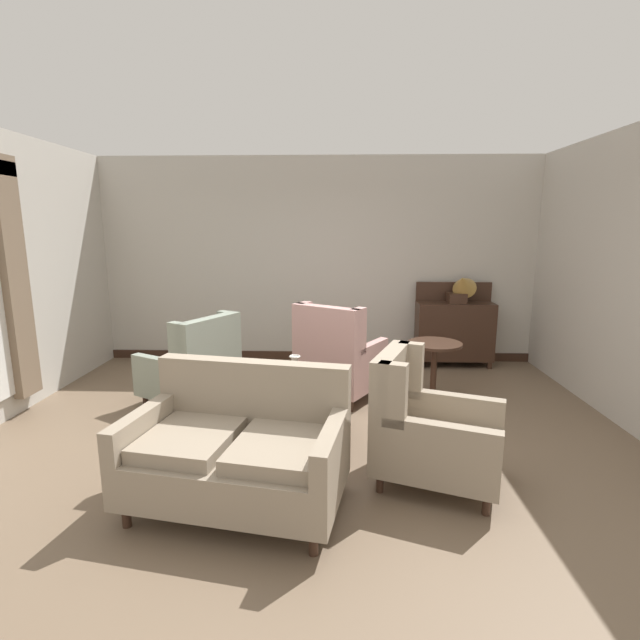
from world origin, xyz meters
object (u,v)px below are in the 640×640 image
(settee, at_px, (239,450))
(armchair_far_left, at_px, (427,429))
(armchair_near_sideboard, at_px, (337,360))
(gramophone, at_px, (462,286))
(armchair_back_corner, at_px, (195,368))
(porcelain_vase, at_px, (295,378))
(sideboard, at_px, (454,330))
(coffee_table, at_px, (293,400))
(side_table, at_px, (434,365))

(settee, distance_m, armchair_far_left, 1.41)
(armchair_near_sideboard, xyz_separation_m, gramophone, (1.69, 1.28, 0.68))
(settee, distance_m, armchair_near_sideboard, 2.21)
(armchair_back_corner, bearing_deg, armchair_near_sideboard, 126.46)
(porcelain_vase, distance_m, armchair_far_left, 1.25)
(armchair_back_corner, bearing_deg, sideboard, 144.56)
(coffee_table, xyz_separation_m, armchair_near_sideboard, (0.40, 1.11, 0.06))
(porcelain_vase, height_order, gramophone, gramophone)
(side_table, xyz_separation_m, gramophone, (0.59, 1.25, 0.74))
(armchair_far_left, bearing_deg, armchair_near_sideboard, 41.34)
(coffee_table, bearing_deg, sideboard, 50.48)
(armchair_near_sideboard, distance_m, gramophone, 2.23)
(porcelain_vase, xyz_separation_m, side_table, (1.48, 1.16, -0.21))
(armchair_back_corner, height_order, armchair_far_left, armchair_far_left)
(side_table, bearing_deg, settee, -129.97)
(porcelain_vase, xyz_separation_m, settee, (-0.31, -0.98, -0.21))
(armchair_back_corner, xyz_separation_m, gramophone, (3.25, 1.51, 0.72))
(settee, xyz_separation_m, armchair_back_corner, (-0.87, 1.87, 0.02))
(armchair_back_corner, xyz_separation_m, sideboard, (3.21, 1.60, 0.09))
(settee, relative_size, armchair_back_corner, 1.42)
(sideboard, height_order, gramophone, gramophone)
(porcelain_vase, bearing_deg, armchair_back_corner, 142.98)
(armchair_near_sideboard, height_order, sideboard, sideboard)
(armchair_near_sideboard, relative_size, gramophone, 2.15)
(side_table, relative_size, gramophone, 1.29)
(armchair_near_sideboard, distance_m, sideboard, 2.14)
(settee, distance_m, gramophone, 4.20)
(coffee_table, bearing_deg, armchair_near_sideboard, 70.08)
(armchair_back_corner, distance_m, armchair_far_left, 2.71)
(armchair_near_sideboard, bearing_deg, settee, 103.52)
(armchair_back_corner, bearing_deg, settee, 53.09)
(armchair_near_sideboard, bearing_deg, side_table, -146.53)
(coffee_table, bearing_deg, settee, -106.27)
(gramophone, bearing_deg, armchair_near_sideboard, -142.90)
(armchair_back_corner, distance_m, armchair_near_sideboard, 1.58)
(armchair_far_left, bearing_deg, gramophone, 1.72)
(coffee_table, xyz_separation_m, armchair_back_corner, (-1.16, 0.88, 0.02))
(settee, relative_size, side_table, 2.40)
(side_table, distance_m, gramophone, 1.56)
(armchair_back_corner, xyz_separation_m, side_table, (2.66, 0.26, -0.02))
(coffee_table, distance_m, gramophone, 3.26)
(side_table, height_order, gramophone, gramophone)
(settee, bearing_deg, sideboard, 66.38)
(coffee_table, xyz_separation_m, gramophone, (2.09, 2.39, 0.74))
(porcelain_vase, xyz_separation_m, armchair_far_left, (1.06, -0.63, -0.19))
(armchair_back_corner, height_order, gramophone, gramophone)
(coffee_table, height_order, armchair_near_sideboard, armchair_near_sideboard)
(armchair_far_left, distance_m, gramophone, 3.28)
(armchair_near_sideboard, relative_size, armchair_far_left, 1.01)
(settee, bearing_deg, side_table, 60.37)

